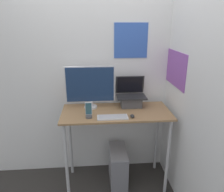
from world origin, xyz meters
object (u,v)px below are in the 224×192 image
object	(u,v)px
keyboard	(113,117)
cell_phone	(89,113)
laptop	(131,98)
computer_tower	(118,166)
monitor	(90,87)
mouse	(132,116)

from	to	relation	value
keyboard	cell_phone	world-z (taller)	cell_phone
laptop	computer_tower	world-z (taller)	laptop
monitor	computer_tower	distance (m)	1.02
monitor	mouse	xyz separation A→B (m)	(0.43, -0.31, -0.23)
laptop	computer_tower	distance (m)	0.84
laptop	cell_phone	size ratio (longest dim) A/B	1.99
keyboard	mouse	size ratio (longest dim) A/B	4.53
laptop	keyboard	size ratio (longest dim) A/B	1.07
cell_phone	keyboard	bearing A→B (deg)	-6.87
laptop	monitor	size ratio (longest dim) A/B	0.61
keyboard	mouse	bearing A→B (deg)	-2.05
laptop	mouse	xyz separation A→B (m)	(-0.04, -0.32, -0.08)
laptop	computer_tower	xyz separation A→B (m)	(-0.16, -0.15, -0.81)
monitor	mouse	world-z (taller)	monitor
mouse	cell_phone	bearing A→B (deg)	175.32
monitor	computer_tower	xyz separation A→B (m)	(0.30, -0.14, -0.96)
keyboard	mouse	distance (m)	0.20
cell_phone	computer_tower	size ratio (longest dim) A/B	0.38
laptop	monitor	world-z (taller)	monitor
computer_tower	monitor	bearing A→B (deg)	155.23
monitor	laptop	bearing A→B (deg)	1.80
computer_tower	keyboard	bearing A→B (deg)	-116.33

